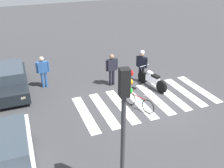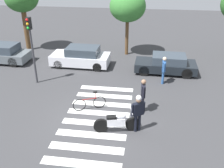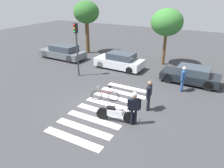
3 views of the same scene
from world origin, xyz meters
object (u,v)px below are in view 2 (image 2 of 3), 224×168
at_px(police_motorcycle, 117,122).
at_px(leaning_bicycle, 90,103).
at_px(officer_on_foot, 143,93).
at_px(officer_by_motorcycle, 138,111).
at_px(car_black_suv, 166,64).
at_px(traffic_light_pole, 31,40).
at_px(pedestrian_bystander, 164,68).
at_px(car_white_van, 81,57).

xyz_separation_m(police_motorcycle, leaning_bicycle, (-1.61, 1.65, -0.09)).
height_order(officer_on_foot, officer_by_motorcycle, officer_by_motorcycle).
distance_m(police_motorcycle, leaning_bicycle, 2.30).
bearing_deg(officer_by_motorcycle, car_black_suv, 76.96).
xyz_separation_m(leaning_bicycle, officer_on_foot, (2.69, 0.22, 0.65)).
bearing_deg(leaning_bicycle, police_motorcycle, -45.71).
distance_m(officer_by_motorcycle, traffic_light_pole, 7.88).
bearing_deg(pedestrian_bystander, officer_on_foot, -108.61).
relative_size(police_motorcycle, officer_by_motorcycle, 1.14).
height_order(officer_on_foot, pedestrian_bystander, officer_on_foot).
height_order(police_motorcycle, traffic_light_pole, traffic_light_pole).
xyz_separation_m(officer_by_motorcycle, car_black_suv, (1.59, 6.85, -0.45)).
height_order(officer_on_foot, car_white_van, officer_on_foot).
bearing_deg(car_white_van, officer_by_motorcycle, -58.63).
relative_size(officer_on_foot, traffic_light_pole, 0.44).
distance_m(officer_on_foot, pedestrian_bystander, 3.62).
xyz_separation_m(leaning_bicycle, officer_by_motorcycle, (2.52, -1.49, 0.69)).
bearing_deg(car_black_suv, officer_on_foot, -105.47).
distance_m(pedestrian_bystander, car_white_van, 6.11).
distance_m(leaning_bicycle, officer_on_foot, 2.77).
xyz_separation_m(pedestrian_bystander, car_black_suv, (0.27, 1.71, -0.38)).
bearing_deg(car_white_van, officer_on_foot, -50.37).
bearing_deg(police_motorcycle, pedestrian_bystander, 67.15).
xyz_separation_m(pedestrian_bystander, traffic_light_pole, (-7.83, -1.01, 1.75)).
xyz_separation_m(car_white_van, car_black_suv, (6.00, -0.39, -0.06)).
distance_m(officer_by_motorcycle, pedestrian_bystander, 5.30).
bearing_deg(leaning_bicycle, traffic_light_pole, 146.50).
xyz_separation_m(car_white_van, traffic_light_pole, (-2.09, -3.12, 2.08)).
relative_size(police_motorcycle, car_black_suv, 0.51).
distance_m(leaning_bicycle, pedestrian_bystander, 5.34).
xyz_separation_m(officer_on_foot, pedestrian_bystander, (1.15, 3.43, -0.03)).
bearing_deg(officer_by_motorcycle, police_motorcycle, -170.01).
bearing_deg(car_white_van, leaning_bicycle, -71.80).
distance_m(car_black_suv, traffic_light_pole, 8.80).
height_order(pedestrian_bystander, traffic_light_pole, traffic_light_pole).
bearing_deg(officer_on_foot, pedestrian_bystander, 71.39).
xyz_separation_m(officer_on_foot, car_black_suv, (1.42, 5.14, -0.41)).
xyz_separation_m(police_motorcycle, pedestrian_bystander, (2.23, 5.30, 0.53)).
distance_m(car_white_van, car_black_suv, 6.01).
height_order(police_motorcycle, leaning_bicycle, police_motorcycle).
distance_m(pedestrian_bystander, traffic_light_pole, 8.08).
relative_size(police_motorcycle, pedestrian_bystander, 1.20).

